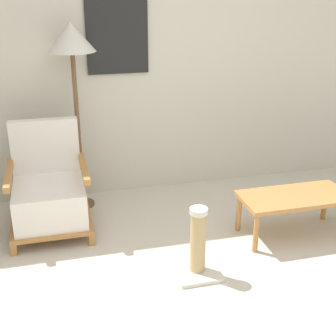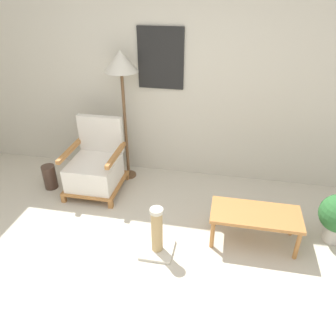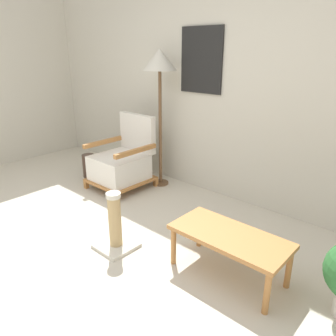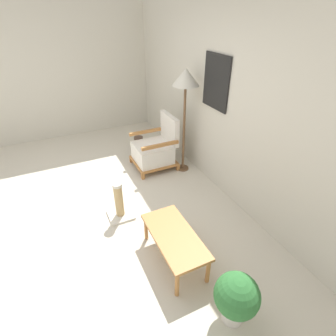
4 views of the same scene
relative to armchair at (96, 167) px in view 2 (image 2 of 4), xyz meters
The scene contains 7 objects.
ground_plane 1.78m from the armchair, 60.75° to the right, with size 14.00×14.00×0.00m, color beige.
wall_back 1.49m from the armchair, 38.15° to the left, with size 8.00×0.09×2.70m.
armchair is the anchor object (origin of this frame).
floor_lamp 1.25m from the armchair, 52.38° to the left, with size 0.41×0.41×1.68m.
coffee_table 2.04m from the armchair, 17.17° to the right, with size 0.90×0.43×0.36m.
vase 0.64m from the armchair, behind, with size 0.17×0.17×0.32m, color #473328.
scratching_post 1.39m from the armchair, 43.15° to the right, with size 0.32×0.32×0.53m.
Camera 2 is at (0.73, -1.78, 2.41)m, focal length 35.00 mm.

